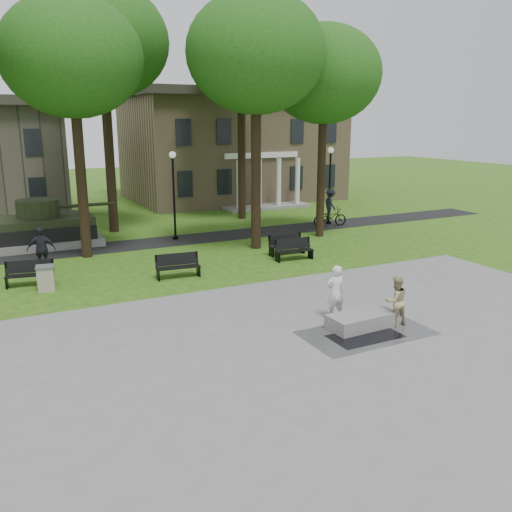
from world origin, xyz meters
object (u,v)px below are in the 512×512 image
Objects in this scene: friend_watching at (396,301)px; trash_bin at (46,278)px; cyclist at (330,211)px; park_bench_0 at (29,273)px; concrete_block at (362,320)px; skateboarder at (335,292)px.

friend_watching is 1.67× the size of trash_bin.
park_bench_0 is (-17.46, -4.88, -0.42)m from cyclist.
park_bench_0 is 1.05m from trash_bin.
skateboarder is (-0.31, 1.05, 0.67)m from concrete_block.
skateboarder is at bearing -40.32° from friend_watching.
friend_watching reaches higher than trash_bin.
skateboarder is 1.11× the size of friend_watching.
trash_bin is at bearing -37.95° from skateboarder.
skateboarder is at bearing -42.81° from trash_bin.
cyclist reaches higher than skateboarder.
friend_watching is at bearing -16.08° from concrete_block.
trash_bin is (-16.96, -5.81, -0.45)m from cyclist.
friend_watching is at bearing 139.82° from skateboarder.
park_bench_0 is 1.93× the size of trash_bin.
cyclist is (8.87, 13.30, 0.03)m from skateboarder.
friend_watching is 13.94m from park_bench_0.
park_bench_0 is (-8.90, 9.47, 0.28)m from concrete_block.
park_bench_0 is at bearing 115.77° from cyclist.
friend_watching is (1.35, -1.35, -0.09)m from skateboarder.
park_bench_0 is at bearing -39.56° from skateboarder.
park_bench_0 is at bearing 118.45° from trash_bin.
trash_bin is (0.50, -0.92, -0.04)m from park_bench_0.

